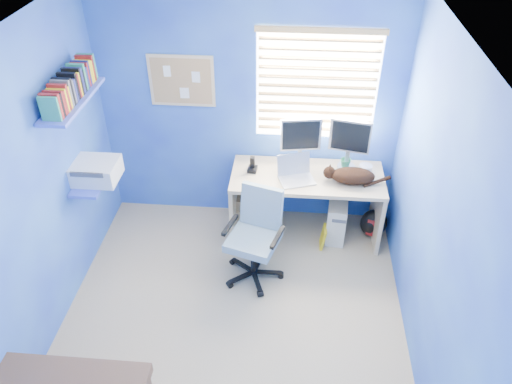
# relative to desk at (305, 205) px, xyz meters

# --- Properties ---
(floor) EXTENTS (3.00, 3.20, 0.00)m
(floor) POSITION_rel_desk_xyz_m (-0.61, -1.26, -0.37)
(floor) COLOR tan
(floor) RESTS_ON ground
(ceiling) EXTENTS (3.00, 3.20, 0.00)m
(ceiling) POSITION_rel_desk_xyz_m (-0.61, -1.26, 2.13)
(ceiling) COLOR white
(ceiling) RESTS_ON wall_back
(wall_back) EXTENTS (3.00, 0.01, 2.50)m
(wall_back) POSITION_rel_desk_xyz_m (-0.61, 0.34, 0.88)
(wall_back) COLOR #2032B2
(wall_back) RESTS_ON ground
(wall_left) EXTENTS (0.01, 3.20, 2.50)m
(wall_left) POSITION_rel_desk_xyz_m (-2.11, -1.26, 0.88)
(wall_left) COLOR #2032B2
(wall_left) RESTS_ON ground
(wall_right) EXTENTS (0.01, 3.20, 2.50)m
(wall_right) POSITION_rel_desk_xyz_m (0.89, -1.26, 0.88)
(wall_right) COLOR #2032B2
(wall_right) RESTS_ON ground
(desk) EXTENTS (1.51, 0.65, 0.74)m
(desk) POSITION_rel_desk_xyz_m (0.00, 0.00, 0.00)
(desk) COLOR tan
(desk) RESTS_ON floor
(laptop) EXTENTS (0.40, 0.35, 0.22)m
(laptop) POSITION_rel_desk_xyz_m (-0.11, -0.10, 0.48)
(laptop) COLOR silver
(laptop) RESTS_ON desk
(monitor_left) EXTENTS (0.41, 0.19, 0.54)m
(monitor_left) POSITION_rel_desk_xyz_m (-0.09, 0.17, 0.64)
(monitor_left) COLOR silver
(monitor_left) RESTS_ON desk
(monitor_right) EXTENTS (0.42, 0.20, 0.54)m
(monitor_right) POSITION_rel_desk_xyz_m (0.39, 0.18, 0.64)
(monitor_right) COLOR silver
(monitor_right) RESTS_ON desk
(phone) EXTENTS (0.10, 0.12, 0.17)m
(phone) POSITION_rel_desk_xyz_m (-0.55, 0.04, 0.45)
(phone) COLOR black
(phone) RESTS_ON desk
(mug) EXTENTS (0.10, 0.09, 0.10)m
(mug) POSITION_rel_desk_xyz_m (0.38, 0.17, 0.42)
(mug) COLOR #2C8A61
(mug) RESTS_ON desk
(cd_spindle) EXTENTS (0.13, 0.13, 0.07)m
(cd_spindle) POSITION_rel_desk_xyz_m (0.58, 0.13, 0.41)
(cd_spindle) COLOR silver
(cd_spindle) RESTS_ON desk
(cat) EXTENTS (0.45, 0.27, 0.15)m
(cat) POSITION_rel_desk_xyz_m (0.43, -0.08, 0.45)
(cat) COLOR black
(cat) RESTS_ON desk
(tower_pc) EXTENTS (0.23, 0.46, 0.45)m
(tower_pc) POSITION_rel_desk_xyz_m (0.34, 0.00, -0.14)
(tower_pc) COLOR beige
(tower_pc) RESTS_ON floor
(drawer_boxes) EXTENTS (0.35, 0.28, 0.41)m
(drawer_boxes) POSITION_rel_desk_xyz_m (-0.56, 0.09, -0.17)
(drawer_boxes) COLOR tan
(drawer_boxes) RESTS_ON floor
(yellow_book) EXTENTS (0.03, 0.17, 0.24)m
(yellow_book) POSITION_rel_desk_xyz_m (0.20, -0.20, -0.25)
(yellow_book) COLOR yellow
(yellow_book) RESTS_ON floor
(backpack) EXTENTS (0.33, 0.29, 0.33)m
(backpack) POSITION_rel_desk_xyz_m (0.73, 0.02, -0.21)
(backpack) COLOR black
(backpack) RESTS_ON floor
(office_chair) EXTENTS (0.66, 0.66, 0.92)m
(office_chair) POSITION_rel_desk_xyz_m (-0.47, -0.65, -0.03)
(office_chair) COLOR black
(office_chair) RESTS_ON floor
(window_blinds) EXTENTS (1.15, 0.05, 1.10)m
(window_blinds) POSITION_rel_desk_xyz_m (0.04, 0.31, 1.18)
(window_blinds) COLOR white
(window_blinds) RESTS_ON ground
(corkboard) EXTENTS (0.64, 0.02, 0.52)m
(corkboard) POSITION_rel_desk_xyz_m (-1.26, 0.33, 1.18)
(corkboard) COLOR tan
(corkboard) RESTS_ON ground
(wall_shelves) EXTENTS (0.42, 0.90, 1.05)m
(wall_shelves) POSITION_rel_desk_xyz_m (-1.97, -0.51, 1.06)
(wall_shelves) COLOR #4358D6
(wall_shelves) RESTS_ON ground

